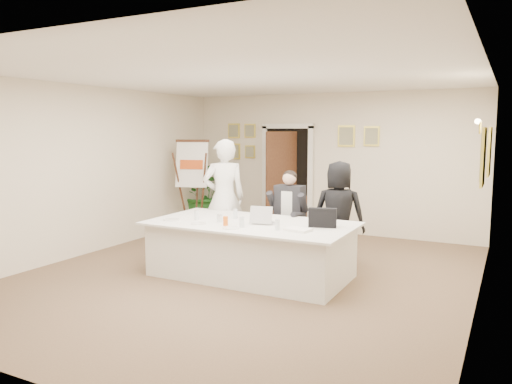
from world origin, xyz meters
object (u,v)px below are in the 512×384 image
at_px(flip_chart, 194,191).
at_px(laptop_bag, 322,218).
at_px(steel_jug, 220,218).
at_px(seated_man, 288,215).
at_px(oj_glass, 226,221).
at_px(conference_table, 251,249).
at_px(standing_woman, 339,214).
at_px(laptop, 265,214).
at_px(potted_palm, 205,193).
at_px(paper_stack, 298,230).
at_px(standing_man, 224,198).

bearing_deg(flip_chart, laptop_bag, -30.43).
bearing_deg(laptop_bag, steel_jug, 176.85).
xyz_separation_m(seated_man, steel_jug, (-0.50, -1.27, 0.10)).
relative_size(laptop_bag, oj_glass, 2.85).
xyz_separation_m(seated_man, flip_chart, (-2.55, 1.06, 0.12)).
bearing_deg(conference_table, laptop_bag, 6.84).
height_order(seated_man, standing_woman, standing_woman).
relative_size(laptop, steel_jug, 3.09).
distance_m(flip_chart, laptop_bag, 4.02).
height_order(potted_palm, laptop_bag, potted_palm).
bearing_deg(steel_jug, seated_man, 68.40).
height_order(flip_chart, potted_palm, flip_chart).
relative_size(oj_glass, steel_jug, 1.18).
height_order(conference_table, flip_chart, flip_chart).
bearing_deg(potted_palm, paper_stack, -43.12).
xyz_separation_m(potted_palm, oj_glass, (2.67, -3.58, 0.17)).
distance_m(standing_man, paper_stack, 2.11).
xyz_separation_m(laptop, laptop_bag, (0.81, 0.10, -0.01)).
distance_m(laptop, steel_jug, 0.65).
height_order(standing_man, laptop, standing_man).
bearing_deg(oj_glass, conference_table, 63.54).
bearing_deg(seated_man, conference_table, -95.28).
bearing_deg(standing_woman, seated_man, -7.05).
bearing_deg(oj_glass, potted_palm, 126.77).
distance_m(flip_chart, standing_man, 1.97).
bearing_deg(seated_man, potted_palm, 144.42).
relative_size(flip_chart, standing_woman, 1.14).
bearing_deg(seated_man, oj_glass, -101.18).
height_order(potted_palm, laptop, potted_palm).
height_order(standing_man, laptop_bag, standing_man).
relative_size(conference_table, steel_jug, 26.09).
height_order(standing_man, oj_glass, standing_man).
distance_m(standing_woman, laptop_bag, 1.00).
height_order(flip_chart, paper_stack, flip_chart).
height_order(laptop_bag, steel_jug, laptop_bag).
relative_size(standing_woman, paper_stack, 4.96).
height_order(conference_table, standing_woman, standing_woman).
xyz_separation_m(flip_chart, oj_glass, (2.26, -2.54, -0.01)).
height_order(standing_woman, potted_palm, standing_woman).
bearing_deg(paper_stack, conference_table, 163.01).
xyz_separation_m(paper_stack, oj_glass, (-1.01, -0.13, 0.05)).
height_order(standing_woman, steel_jug, standing_woman).
relative_size(paper_stack, oj_glass, 2.50).
xyz_separation_m(standing_woman, potted_palm, (-3.78, 2.09, -0.13)).
relative_size(conference_table, potted_palm, 2.13).
distance_m(standing_man, laptop_bag, 2.11).
distance_m(laptop, paper_stack, 0.68).
relative_size(laptop, laptop_bag, 0.92).
bearing_deg(standing_woman, paper_stack, 77.60).
bearing_deg(oj_glass, standing_woman, 53.22).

